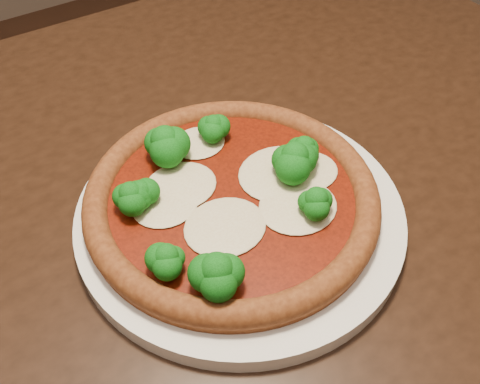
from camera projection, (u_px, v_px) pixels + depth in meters
dining_table at (216, 265)px, 0.61m from camera, size 1.15×0.90×0.75m
plate at (240, 214)px, 0.52m from camera, size 0.32×0.32×0.02m
pizza at (231, 195)px, 0.51m from camera, size 0.28×0.28×0.06m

